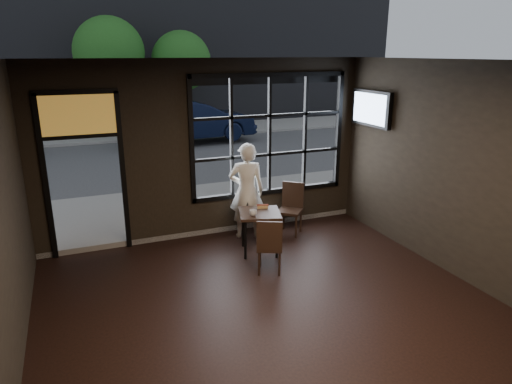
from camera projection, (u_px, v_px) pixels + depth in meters
name	position (u px, v px, depth m)	size (l,w,h in m)	color
floor	(294.00, 336.00, 5.53)	(6.00, 7.00, 0.02)	black
ceiling	(302.00, 60.00, 4.59)	(6.00, 7.00, 0.02)	black
wall_right	(496.00, 183.00, 6.14)	(0.04, 7.00, 3.20)	black
window_frame	(269.00, 135.00, 8.53)	(3.06, 0.12, 2.28)	black
stained_transom	(78.00, 114.00, 7.18)	(1.20, 0.06, 0.70)	orange
street_asphalt	(110.00, 111.00, 26.78)	(60.00, 41.00, 0.04)	#545456
cafe_table	(260.00, 232.00, 7.74)	(0.67, 0.67, 0.73)	black
chair_near	(270.00, 245.00, 7.03)	(0.39, 0.39, 0.89)	black
chair_window	(290.00, 209.00, 8.51)	(0.42, 0.42, 0.96)	black
man	(247.00, 191.00, 8.26)	(0.64, 0.42, 1.77)	white
hotdog	(263.00, 206.00, 7.82)	(0.20, 0.08, 0.06)	tan
cup	(253.00, 213.00, 7.46)	(0.12, 0.12, 0.10)	silver
tv	(371.00, 108.00, 8.38)	(0.13, 1.11, 0.65)	black
navy_car	(193.00, 121.00, 16.92)	(1.58, 4.53, 1.49)	black
tree_left	(109.00, 53.00, 17.66)	(2.72, 2.72, 4.63)	#332114
tree_right	(181.00, 61.00, 18.79)	(2.43, 2.43, 4.15)	#332114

